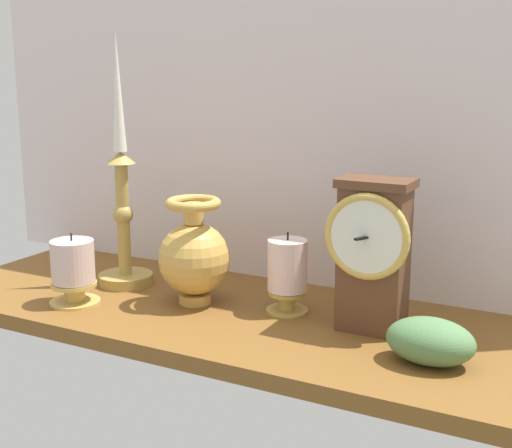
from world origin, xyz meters
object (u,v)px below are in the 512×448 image
(brass_vase_bulbous, at_px, (193,256))
(pillar_candle_front, at_px, (73,270))
(mantel_clock, at_px, (373,252))
(pillar_candle_near_clock, at_px, (287,273))
(candlestick_tall_left, at_px, (123,207))

(brass_vase_bulbous, distance_m, pillar_candle_front, 0.19)
(mantel_clock, xyz_separation_m, pillar_candle_near_clock, (-0.14, 0.01, -0.05))
(candlestick_tall_left, relative_size, brass_vase_bulbous, 2.50)
(pillar_candle_front, relative_size, pillar_candle_near_clock, 0.91)
(candlestick_tall_left, xyz_separation_m, pillar_candle_near_clock, (0.31, 0.00, -0.07))
(candlestick_tall_left, bearing_deg, brass_vase_bulbous, -11.00)
(candlestick_tall_left, height_order, pillar_candle_front, candlestick_tall_left)
(candlestick_tall_left, bearing_deg, pillar_candle_near_clock, 0.68)
(brass_vase_bulbous, bearing_deg, mantel_clock, 3.99)
(pillar_candle_front, distance_m, pillar_candle_near_clock, 0.34)
(mantel_clock, bearing_deg, candlestick_tall_left, 178.55)
(mantel_clock, bearing_deg, pillar_candle_near_clock, 173.82)
(pillar_candle_front, bearing_deg, candlestick_tall_left, 85.51)
(mantel_clock, height_order, brass_vase_bulbous, mantel_clock)
(brass_vase_bulbous, height_order, pillar_candle_near_clock, brass_vase_bulbous)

